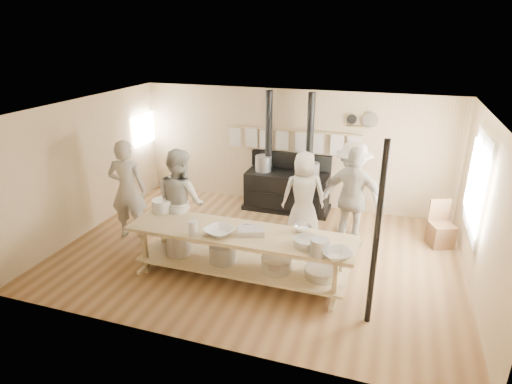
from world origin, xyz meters
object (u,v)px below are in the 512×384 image
(cook_center, at_px, (304,195))
(roasting_pan, at_px, (251,231))
(chair, at_px, (440,232))
(cook_by_window, at_px, (352,190))
(stove, at_px, (287,187))
(cook_far_left, at_px, (128,190))
(cook_right, at_px, (353,199))
(cook_left, at_px, (181,201))
(prep_table, at_px, (240,250))

(cook_center, bearing_deg, roasting_pan, 59.84)
(chair, bearing_deg, roasting_pan, -164.41)
(cook_center, xyz_separation_m, cook_by_window, (0.87, 0.25, 0.10))
(roasting_pan, bearing_deg, stove, 93.68)
(chair, relative_size, roasting_pan, 2.12)
(cook_far_left, xyz_separation_m, cook_center, (3.14, 1.11, -0.13))
(cook_center, bearing_deg, cook_far_left, 1.71)
(cook_center, bearing_deg, stove, -79.45)
(cook_center, xyz_separation_m, chair, (2.54, 0.38, -0.59))
(cook_right, relative_size, roasting_pan, 4.71)
(roasting_pan, bearing_deg, cook_center, 77.65)
(cook_left, bearing_deg, cook_far_left, 21.58)
(cook_far_left, xyz_separation_m, cook_by_window, (4.01, 1.36, -0.03))
(cook_far_left, bearing_deg, stove, -151.69)
(cook_by_window, bearing_deg, chair, 16.19)
(roasting_pan, bearing_deg, chair, 37.60)
(prep_table, height_order, cook_right, cook_right)
(prep_table, xyz_separation_m, cook_right, (1.56, 1.68, 0.43))
(cook_center, bearing_deg, cook_by_window, 178.09)
(stove, xyz_separation_m, chair, (3.15, -0.76, -0.27))
(cook_left, xyz_separation_m, cook_right, (2.88, 1.08, -0.00))
(prep_table, xyz_separation_m, chair, (3.15, 2.26, -0.27))
(cook_far_left, relative_size, cook_by_window, 1.03)
(stove, xyz_separation_m, cook_by_window, (1.48, -0.88, 0.42))
(cook_far_left, relative_size, chair, 2.25)
(cook_left, bearing_deg, chair, -129.91)
(prep_table, relative_size, chair, 4.19)
(cook_far_left, height_order, chair, cook_far_left)
(cook_center, bearing_deg, cook_left, 15.79)
(cook_center, xyz_separation_m, roasting_pan, (-0.42, -1.90, 0.06))
(cook_left, height_order, cook_by_window, cook_left)
(cook_left, bearing_deg, cook_center, -116.68)
(cook_far_left, distance_m, cook_left, 1.22)
(prep_table, relative_size, cook_by_window, 1.92)
(stove, height_order, cook_left, stove)
(cook_far_left, height_order, roasting_pan, cook_far_left)
(prep_table, xyz_separation_m, cook_center, (0.61, 1.89, 0.32))
(cook_far_left, height_order, cook_right, cook_far_left)
(cook_center, height_order, cook_right, cook_right)
(cook_right, bearing_deg, cook_by_window, -68.73)
(stove, height_order, chair, stove)
(cook_by_window, distance_m, roasting_pan, 2.50)
(stove, height_order, cook_far_left, stove)
(cook_right, height_order, cook_by_window, cook_right)
(cook_left, distance_m, cook_right, 3.08)
(cook_center, distance_m, cook_right, 0.97)
(stove, xyz_separation_m, cook_right, (1.56, -1.34, 0.43))
(cook_far_left, bearing_deg, cook_by_window, -174.54)
(cook_right, bearing_deg, cook_center, -0.66)
(cook_left, height_order, cook_center, cook_left)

